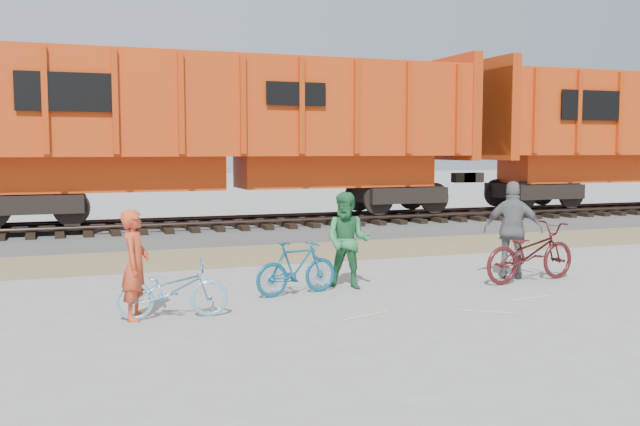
{
  "coord_description": "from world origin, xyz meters",
  "views": [
    {
      "loc": [
        -5.14,
        -10.17,
        2.43
      ],
      "look_at": [
        -0.88,
        1.5,
        1.31
      ],
      "focal_mm": 40.0,
      "sensor_mm": 36.0,
      "label": 1
    }
  ],
  "objects_px": {
    "hopper_car_center": "(229,128)",
    "person_solo": "(135,265)",
    "person_woman": "(513,230)",
    "person_man": "(348,241)",
    "bicycle_maroon": "(530,252)",
    "bicycle_teal": "(297,268)",
    "bicycle_blue": "(172,289)"
  },
  "relations": [
    {
      "from": "bicycle_maroon",
      "to": "person_solo",
      "type": "xyz_separation_m",
      "value": [
        -7.09,
        -0.51,
        0.25
      ]
    },
    {
      "from": "hopper_car_center",
      "to": "bicycle_teal",
      "type": "distance_m",
      "value": 8.44
    },
    {
      "from": "bicycle_teal",
      "to": "person_solo",
      "type": "bearing_deg",
      "value": 96.35
    },
    {
      "from": "bicycle_blue",
      "to": "person_solo",
      "type": "distance_m",
      "value": 0.63
    },
    {
      "from": "hopper_car_center",
      "to": "bicycle_blue",
      "type": "bearing_deg",
      "value": -107.98
    },
    {
      "from": "hopper_car_center",
      "to": "person_man",
      "type": "relative_size",
      "value": 8.32
    },
    {
      "from": "person_man",
      "to": "person_woman",
      "type": "bearing_deg",
      "value": 32.62
    },
    {
      "from": "bicycle_maroon",
      "to": "person_woman",
      "type": "bearing_deg",
      "value": 5.68
    },
    {
      "from": "bicycle_blue",
      "to": "person_woman",
      "type": "relative_size",
      "value": 0.87
    },
    {
      "from": "bicycle_maroon",
      "to": "person_man",
      "type": "height_order",
      "value": "person_man"
    },
    {
      "from": "person_woman",
      "to": "hopper_car_center",
      "type": "bearing_deg",
      "value": -30.22
    },
    {
      "from": "bicycle_teal",
      "to": "person_man",
      "type": "distance_m",
      "value": 1.09
    },
    {
      "from": "person_solo",
      "to": "bicycle_teal",
      "type": "bearing_deg",
      "value": -52.35
    },
    {
      "from": "person_woman",
      "to": "person_man",
      "type": "bearing_deg",
      "value": 33.09
    },
    {
      "from": "bicycle_teal",
      "to": "hopper_car_center",
      "type": "bearing_deg",
      "value": -16.22
    },
    {
      "from": "bicycle_blue",
      "to": "person_solo",
      "type": "bearing_deg",
      "value": 84.75
    },
    {
      "from": "bicycle_maroon",
      "to": "person_solo",
      "type": "height_order",
      "value": "person_solo"
    },
    {
      "from": "bicycle_blue",
      "to": "person_woman",
      "type": "bearing_deg",
      "value": -75.11
    },
    {
      "from": "bicycle_teal",
      "to": "bicycle_maroon",
      "type": "height_order",
      "value": "bicycle_maroon"
    },
    {
      "from": "bicycle_blue",
      "to": "person_woman",
      "type": "distance_m",
      "value": 6.59
    },
    {
      "from": "bicycle_blue",
      "to": "person_man",
      "type": "xyz_separation_m",
      "value": [
        3.19,
        1.15,
        0.42
      ]
    },
    {
      "from": "bicycle_maroon",
      "to": "person_solo",
      "type": "relative_size",
      "value": 1.31
    },
    {
      "from": "bicycle_maroon",
      "to": "hopper_car_center",
      "type": "bearing_deg",
      "value": 15.44
    },
    {
      "from": "hopper_car_center",
      "to": "bicycle_blue",
      "type": "xyz_separation_m",
      "value": [
        -2.91,
        -8.96,
        -2.59
      ]
    },
    {
      "from": "bicycle_blue",
      "to": "person_solo",
      "type": "height_order",
      "value": "person_solo"
    },
    {
      "from": "bicycle_blue",
      "to": "person_man",
      "type": "relative_size",
      "value": 0.95
    },
    {
      "from": "bicycle_blue",
      "to": "person_man",
      "type": "distance_m",
      "value": 3.42
    },
    {
      "from": "hopper_car_center",
      "to": "person_solo",
      "type": "xyz_separation_m",
      "value": [
        -3.41,
        -8.86,
        -2.22
      ]
    },
    {
      "from": "person_man",
      "to": "bicycle_blue",
      "type": "bearing_deg",
      "value": -125.17
    },
    {
      "from": "bicycle_teal",
      "to": "person_man",
      "type": "xyz_separation_m",
      "value": [
        1.0,
        0.2,
        0.39
      ]
    },
    {
      "from": "person_solo",
      "to": "person_woman",
      "type": "distance_m",
      "value": 7.05
    },
    {
      "from": "person_solo",
      "to": "person_man",
      "type": "height_order",
      "value": "person_man"
    }
  ]
}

